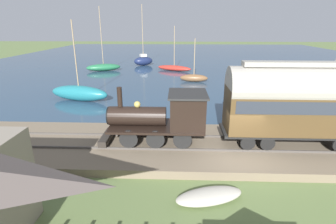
{
  "coord_description": "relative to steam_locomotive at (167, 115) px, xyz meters",
  "views": [
    {
      "loc": [
        -12.1,
        3.04,
        6.76
      ],
      "look_at": [
        4.72,
        3.71,
        1.12
      ],
      "focal_mm": 28.0,
      "sensor_mm": 36.0,
      "label": 1
    }
  ],
  "objects": [
    {
      "name": "sailboat_red",
      "position": [
        26.75,
        0.06,
        -1.67
      ],
      "size": [
        3.6,
        5.64,
        6.56
      ],
      "rotation": [
        0.0,
        0.0,
        -0.43
      ],
      "color": "#B72D23",
      "rests_on": "harbor_water"
    },
    {
      "name": "sailboat_teal",
      "position": [
        9.82,
        8.58,
        -1.38
      ],
      "size": [
        2.8,
        5.94,
        7.15
      ],
      "rotation": [
        0.0,
        0.0,
        -0.24
      ],
      "color": "#1E707A",
      "rests_on": "harbor_water"
    },
    {
      "name": "passenger_coach",
      "position": [
        0.0,
        -7.07,
        0.89
      ],
      "size": [
        2.24,
        8.12,
        4.46
      ],
      "color": "black",
      "rests_on": "rail_embankment"
    },
    {
      "name": "sailboat_brown",
      "position": [
        18.74,
        -2.51,
        -1.61
      ],
      "size": [
        1.41,
        3.5,
        5.21
      ],
      "rotation": [
        0.0,
        0.0,
        -0.1
      ],
      "color": "brown",
      "rests_on": "harbor_water"
    },
    {
      "name": "sailboat_yellow",
      "position": [
        23.48,
        -22.02,
        -1.39
      ],
      "size": [
        2.25,
        3.69,
        5.5
      ],
      "rotation": [
        0.0,
        0.0,
        0.33
      ],
      "color": "gold",
      "rests_on": "harbor_water"
    },
    {
      "name": "sailboat_green",
      "position": [
        26.21,
        10.84,
        -1.53
      ],
      "size": [
        3.42,
        5.37,
        9.23
      ],
      "rotation": [
        0.0,
        0.0,
        0.37
      ],
      "color": "#236B42",
      "rests_on": "harbor_water"
    },
    {
      "name": "rowboat_near_shore",
      "position": [
        6.3,
        -7.79,
        -1.87
      ],
      "size": [
        2.28,
        2.06,
        0.46
      ],
      "rotation": [
        0.0,
        0.0,
        -0.91
      ],
      "color": "beige",
      "rests_on": "harbor_water"
    },
    {
      "name": "rail_embankment",
      "position": [
        0.0,
        -3.63,
        -1.9
      ],
      "size": [
        5.99,
        56.0,
        0.55
      ],
      "color": "#756651",
      "rests_on": "ground"
    },
    {
      "name": "steam_locomotive",
      "position": [
        0.0,
        0.0,
        0.0
      ],
      "size": [
        2.39,
        5.74,
        3.07
      ],
      "color": "black",
      "rests_on": "rail_embankment"
    },
    {
      "name": "ground_plane",
      "position": [
        -1.29,
        -3.63,
        -2.11
      ],
      "size": [
        200.0,
        200.0,
        0.0
      ],
      "primitive_type": "plane",
      "color": "#607542"
    },
    {
      "name": "harbor_water",
      "position": [
        43.3,
        -3.63,
        -2.11
      ],
      "size": [
        80.0,
        80.0,
        0.01
      ],
      "color": "#2D4760",
      "rests_on": "ground"
    },
    {
      "name": "rowboat_far_out",
      "position": [
        11.58,
        -10.91,
        -1.85
      ],
      "size": [
        1.88,
        2.87,
        0.5
      ],
      "rotation": [
        0.0,
        0.0,
        -0.43
      ],
      "color": "#B7B2A3",
      "rests_on": "harbor_water"
    },
    {
      "name": "beached_dinghy",
      "position": [
        -4.45,
        -1.89,
        -1.89
      ],
      "size": [
        1.88,
        3.0,
        0.44
      ],
      "color": "#B7B2A3",
      "rests_on": "ground"
    },
    {
      "name": "sailboat_navy",
      "position": [
        32.13,
        5.5,
        -1.27
      ],
      "size": [
        2.99,
        3.72,
        9.89
      ],
      "rotation": [
        0.0,
        0.0,
        0.46
      ],
      "color": "#192347",
      "rests_on": "harbor_water"
    }
  ]
}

